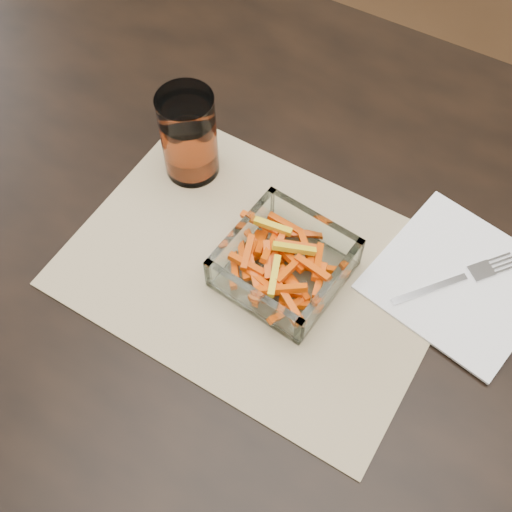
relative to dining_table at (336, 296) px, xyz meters
The scene contains 6 objects.
dining_table is the anchor object (origin of this frame).
placemat 0.14m from the dining_table, 146.40° to the right, with size 0.45×0.33×0.00m, color tan.
glass_bowl 0.14m from the dining_table, 136.80° to the right, with size 0.15×0.15×0.05m.
tumbler 0.29m from the dining_table, behind, with size 0.07×0.07×0.13m.
napkin 0.17m from the dining_table, 19.12° to the left, with size 0.19×0.19×0.00m, color white.
fork 0.17m from the dining_table, 18.60° to the left, with size 0.12×0.14×0.00m.
Camera 1 is at (0.11, -0.41, 1.44)m, focal length 45.00 mm.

